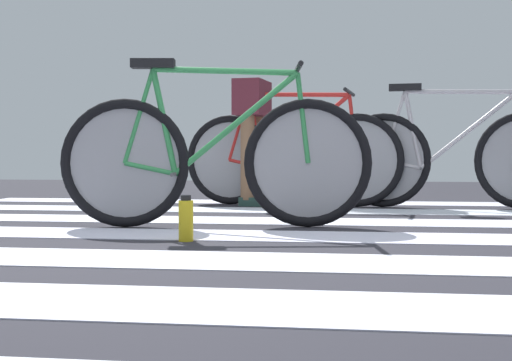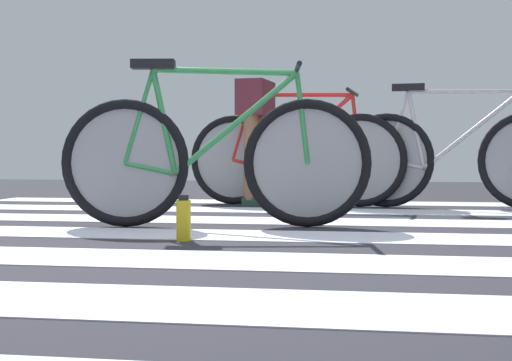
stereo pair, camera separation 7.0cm
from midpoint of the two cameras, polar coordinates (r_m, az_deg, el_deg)
The scene contains 7 objects.
ground at distance 2.98m, azimuth -0.12°, elevation -5.87°, with size 18.00×14.00×0.02m.
crosswalk_markings at distance 3.00m, azimuth -0.08°, elevation -5.58°, with size 5.45×5.80×0.00m.
bicycle_1_of_3 at distance 3.79m, azimuth -3.92°, elevation 1.88°, with size 1.73×0.52×0.93m.
bicycle_2_of_3 at distance 5.27m, azimuth 15.73°, elevation 1.93°, with size 1.73×0.52×0.93m.
bicycle_3_of_3 at distance 5.34m, azimuth 2.58°, elevation 2.02°, with size 1.73×0.52×0.93m.
cyclist_3_of_3 at distance 5.42m, azimuth -0.63°, elevation 4.71°, with size 0.36×0.44×0.99m.
water_bottle at distance 3.22m, azimuth -6.50°, elevation -3.26°, with size 0.07×0.07×0.22m.
Camera 1 is at (0.34, -2.92, 0.44)m, focal length 47.71 mm.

